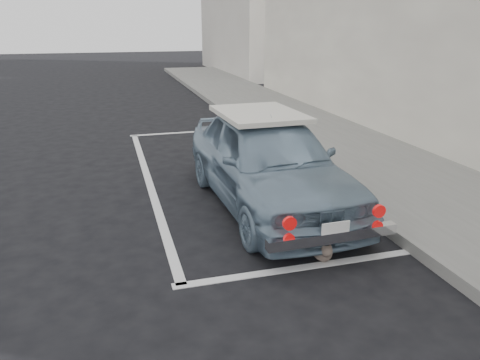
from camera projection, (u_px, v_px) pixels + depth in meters
The scene contains 7 objects.
ground at pixel (250, 253), 5.54m from camera, with size 80.00×80.00×0.00m, color black.
sidewalk at pixel (391, 174), 8.17m from camera, with size 2.80×40.00×0.15m, color slate.
pline_rear at pixel (306, 267), 5.21m from camera, with size 3.00×0.12×0.01m, color silver.
pline_front at pixel (192, 132), 11.58m from camera, with size 3.00×0.12×0.01m, color silver.
pline_side at pixel (149, 181), 8.03m from camera, with size 0.12×7.00×0.01m, color silver.
retro_coupe at pixel (268, 160), 6.77m from camera, with size 1.76×4.10×1.38m.
cat at pixel (323, 250), 5.34m from camera, with size 0.28×0.51×0.27m.
Camera 1 is at (-1.49, -4.74, 2.60)m, focal length 35.00 mm.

